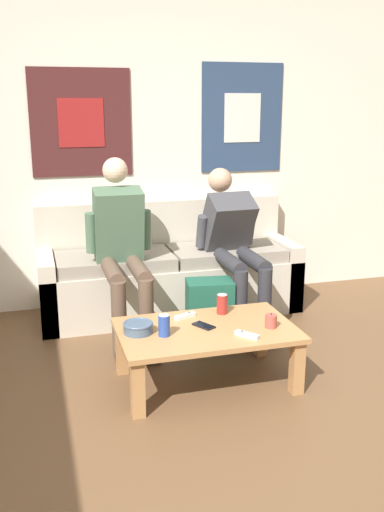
% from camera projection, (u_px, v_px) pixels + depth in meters
% --- Properties ---
extents(ground_plane, '(18.00, 18.00, 0.00)m').
position_uv_depth(ground_plane, '(226.00, 462.00, 2.66)').
color(ground_plane, brown).
extents(wall_back, '(10.00, 0.07, 2.55)m').
position_uv_depth(wall_back, '(130.00, 147.00, 4.53)').
color(wall_back, silver).
rests_on(wall_back, ground_plane).
extents(couch, '(2.02, 0.67, 0.86)m').
position_uv_depth(couch, '(169.00, 274.00, 4.54)').
color(couch, beige).
rests_on(couch, ground_plane).
extents(coffee_table, '(1.03, 0.64, 0.35)m').
position_uv_depth(coffee_table, '(206.00, 337.00, 3.34)').
color(coffee_table, '#B27F4C').
rests_on(coffee_table, ground_plane).
extents(person_seated_adult, '(0.47, 0.85, 1.25)m').
position_uv_depth(person_seated_adult, '(122.00, 243.00, 3.97)').
color(person_seated_adult, brown).
rests_on(person_seated_adult, ground_plane).
extents(person_seated_teen, '(0.47, 1.02, 1.13)m').
position_uv_depth(person_seated_teen, '(233.00, 240.00, 4.26)').
color(person_seated_teen, '#2D2D33').
rests_on(person_seated_teen, ground_plane).
extents(backpack, '(0.35, 0.28, 0.43)m').
position_uv_depth(backpack, '(210.00, 312.00, 3.98)').
color(backpack, '#1E5642').
rests_on(backpack, ground_plane).
extents(ceramic_bowl, '(0.17, 0.17, 0.06)m').
position_uv_depth(ceramic_bowl, '(138.00, 327.00, 3.24)').
color(ceramic_bowl, '#475B75').
rests_on(ceramic_bowl, coffee_table).
extents(pillar_candle, '(0.07, 0.07, 0.09)m').
position_uv_depth(pillar_candle, '(271.00, 321.00, 3.32)').
color(pillar_candle, '#B24C42').
rests_on(pillar_candle, coffee_table).
extents(drink_can_blue, '(0.07, 0.07, 0.12)m').
position_uv_depth(drink_can_blue, '(164.00, 325.00, 3.20)').
color(drink_can_blue, '#28479E').
rests_on(drink_can_blue, coffee_table).
extents(drink_can_red, '(0.07, 0.07, 0.12)m').
position_uv_depth(drink_can_red, '(222.00, 304.00, 3.54)').
color(drink_can_red, maroon).
rests_on(drink_can_red, coffee_table).
extents(game_controller_near_left, '(0.12, 0.13, 0.03)m').
position_uv_depth(game_controller_near_left, '(247.00, 335.00, 3.19)').
color(game_controller_near_left, white).
rests_on(game_controller_near_left, coffee_table).
extents(game_controller_near_right, '(0.15, 0.09, 0.03)m').
position_uv_depth(game_controller_near_right, '(185.00, 316.00, 3.48)').
color(game_controller_near_right, white).
rests_on(game_controller_near_right, coffee_table).
extents(cell_phone, '(0.12, 0.15, 0.01)m').
position_uv_depth(cell_phone, '(204.00, 326.00, 3.34)').
color(cell_phone, black).
rests_on(cell_phone, coffee_table).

